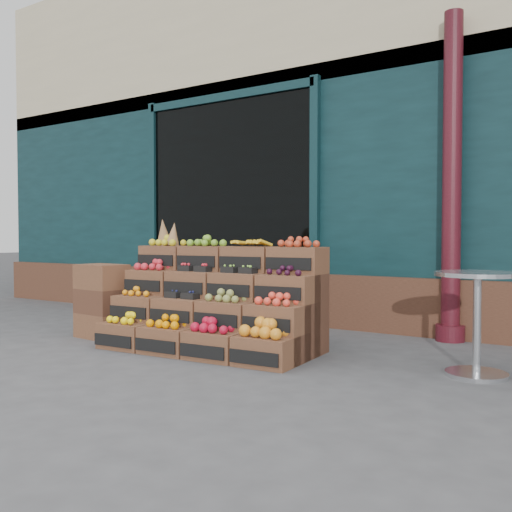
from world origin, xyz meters
The scene contains 6 objects.
ground centered at (0.00, 0.00, 0.00)m, with size 60.00×60.00×0.00m, color #444446.
shop_facade centered at (0.00, 5.11, 2.40)m, with size 12.00×6.24×4.80m.
crate_display centered at (-0.50, 0.48, 0.37)m, with size 1.98×1.06×1.21m.
spare_crates centered at (-1.82, 0.30, 0.37)m, with size 0.53×0.39×0.75m.
bistro_table centered at (1.74, 0.71, 0.48)m, with size 0.61×0.61×0.77m.
shopkeeper centered at (-1.94, 2.66, 1.05)m, with size 0.76×0.50×2.09m, color #164E1F.
Camera 1 is at (2.67, -3.66, 1.03)m, focal length 40.00 mm.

